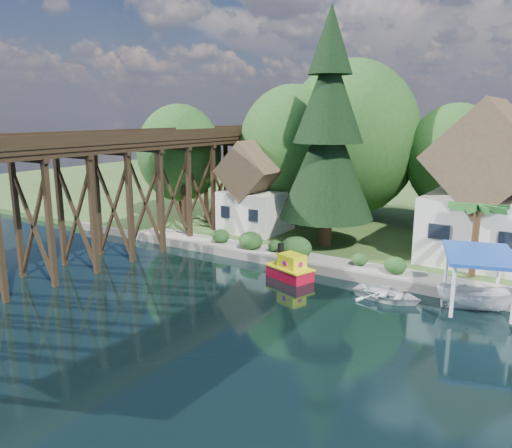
% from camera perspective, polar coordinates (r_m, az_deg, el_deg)
% --- Properties ---
extents(ground, '(140.00, 140.00, 0.00)m').
position_cam_1_polar(ground, '(26.41, 2.77, -10.91)').
color(ground, black).
rests_on(ground, ground).
extents(bank, '(140.00, 52.00, 0.50)m').
position_cam_1_polar(bank, '(57.20, 20.34, 1.43)').
color(bank, '#2E461C').
rests_on(bank, ground).
extents(seawall, '(60.00, 0.40, 0.62)m').
position_cam_1_polar(seawall, '(31.76, 16.55, -6.73)').
color(seawall, slate).
rests_on(seawall, ground).
extents(promenade, '(50.00, 2.60, 0.06)m').
position_cam_1_polar(promenade, '(32.44, 20.64, -6.21)').
color(promenade, gray).
rests_on(promenade, bank).
extents(trestle_bridge, '(4.12, 44.18, 9.30)m').
position_cam_1_polar(trestle_bridge, '(38.77, -13.92, 4.53)').
color(trestle_bridge, black).
rests_on(trestle_bridge, ground).
extents(house_left, '(7.64, 8.64, 11.02)m').
position_cam_1_polar(house_left, '(37.68, 24.95, 3.18)').
color(house_left, silver).
rests_on(house_left, bank).
extents(shed, '(5.09, 5.40, 7.85)m').
position_cam_1_polar(shed, '(42.88, -0.01, 3.58)').
color(shed, silver).
rests_on(shed, bank).
extents(bg_trees, '(49.90, 13.30, 10.57)m').
position_cam_1_polar(bg_trees, '(43.77, 18.45, 7.69)').
color(bg_trees, '#382314').
rests_on(bg_trees, bank).
extents(shrubs, '(15.76, 2.47, 1.70)m').
position_cam_1_polar(shrubs, '(35.77, 3.97, -2.52)').
color(shrubs, '#1B3B15').
rests_on(shrubs, bank).
extents(conifer, '(7.16, 7.16, 17.62)m').
position_cam_1_polar(conifer, '(37.93, 8.24, 10.12)').
color(conifer, '#382314').
rests_on(conifer, bank).
extents(palm_tree, '(4.40, 4.40, 4.90)m').
position_cam_1_polar(palm_tree, '(33.27, 24.03, 1.54)').
color(palm_tree, '#382314').
rests_on(palm_tree, bank).
extents(tugboat, '(3.43, 2.55, 2.22)m').
position_cam_1_polar(tugboat, '(32.45, 3.93, -5.14)').
color(tugboat, '#B80C24').
rests_on(tugboat, ground).
extents(boat_white_a, '(4.08, 3.02, 0.81)m').
position_cam_1_polar(boat_white_a, '(29.92, 14.78, -7.62)').
color(boat_white_a, silver).
rests_on(boat_white_a, ground).
extents(boat_canopy, '(4.75, 5.80, 3.23)m').
position_cam_1_polar(boat_canopy, '(29.66, 23.92, -6.48)').
color(boat_canopy, silver).
rests_on(boat_canopy, ground).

